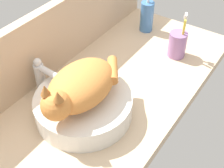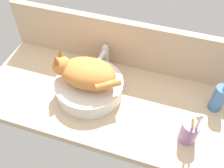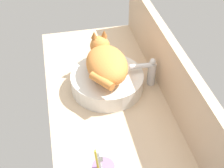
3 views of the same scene
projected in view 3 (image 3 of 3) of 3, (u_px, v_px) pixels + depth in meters
ground_plane at (112, 108)px, 131.02cm from camera, size 122.25×52.46×4.00cm
backsplash_panel at (172, 73)px, 125.23cm from camera, size 122.25×3.60×25.53cm
sink_basin at (106, 82)px, 135.00cm from camera, size 31.35×31.35×7.44cm
cat at (105, 62)px, 129.78cm from camera, size 32.38×17.49×14.00cm
faucet at (149, 71)px, 134.89cm from camera, size 3.60×11.85×13.60cm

